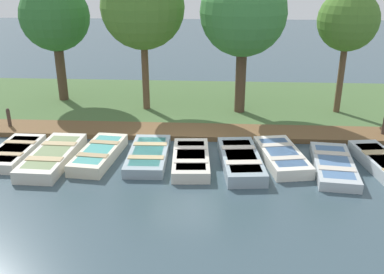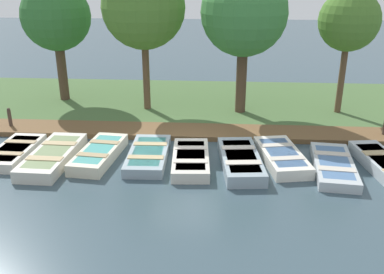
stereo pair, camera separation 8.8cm
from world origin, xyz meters
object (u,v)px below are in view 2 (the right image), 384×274
rowboat_1 (53,156)px  park_tree_far_left (56,17)px  rowboat_3 (148,155)px  mooring_post_near (10,119)px  park_tree_right (349,22)px  rowboat_7 (334,165)px  rowboat_2 (99,154)px  park_tree_center (244,13)px  rowboat_6 (282,157)px  rowboat_5 (240,160)px  park_tree_left (143,7)px  rowboat_0 (14,152)px  rowboat_4 (191,159)px

rowboat_1 → park_tree_far_left: (-6.52, -1.87, 3.64)m
rowboat_1 → park_tree_far_left: size_ratio=0.60×
rowboat_3 → mooring_post_near: bearing=-113.8°
park_tree_right → rowboat_7: bearing=-14.8°
rowboat_2 → park_tree_center: 7.94m
rowboat_1 → park_tree_right: bearing=119.4°
rowboat_3 → rowboat_6: (-0.10, 4.32, 0.02)m
park_tree_far_left → rowboat_5: bearing=50.8°
park_tree_right → rowboat_3: bearing=-55.2°
park_tree_right → park_tree_far_left: bearing=-95.1°
rowboat_3 → rowboat_7: bearing=84.7°
park_tree_left → rowboat_0: bearing=-35.6°
rowboat_0 → rowboat_6: size_ratio=0.89×
rowboat_2 → rowboat_3: size_ratio=1.02×
park_tree_far_left → park_tree_center: bearing=80.9°
park_tree_far_left → park_tree_right: size_ratio=1.06×
park_tree_center → rowboat_5: bearing=-2.0°
rowboat_2 → rowboat_4: size_ratio=1.05×
rowboat_0 → rowboat_5: rowboat_5 is taller
rowboat_5 → rowboat_6: rowboat_5 is taller
rowboat_2 → rowboat_4: bearing=92.3°
rowboat_6 → rowboat_2: bearing=-98.4°
park_tree_left → park_tree_center: park_tree_left is taller
rowboat_5 → park_tree_far_left: (-6.45, -7.90, 3.64)m
rowboat_2 → rowboat_1: bearing=-72.6°
rowboat_3 → park_tree_left: bearing=-171.8°
park_tree_center → mooring_post_near: bearing=-74.4°
rowboat_4 → park_tree_left: size_ratio=0.46×
rowboat_3 → mooring_post_near: (-2.37, -5.73, 0.28)m
park_tree_center → rowboat_3: bearing=-33.1°
rowboat_7 → park_tree_far_left: bearing=-115.2°
rowboat_1 → rowboat_0: bearing=-100.6°
park_tree_center → rowboat_1: bearing=-49.9°
park_tree_left → rowboat_5: bearing=35.8°
rowboat_0 → rowboat_6: 8.80m
rowboat_2 → mooring_post_near: (-2.45, -4.12, 0.25)m
rowboat_6 → park_tree_center: size_ratio=0.50×
rowboat_3 → park_tree_left: size_ratio=0.48×
rowboat_7 → park_tree_left: 9.59m
rowboat_6 → mooring_post_near: (-2.27, -10.05, 0.26)m
rowboat_0 → park_tree_center: 9.93m
rowboat_0 → mooring_post_near: mooring_post_near is taller
park_tree_right → rowboat_4: bearing=-47.9°
rowboat_3 → park_tree_left: park_tree_left is taller
rowboat_2 → rowboat_5: 4.60m
rowboat_0 → park_tree_far_left: park_tree_far_left is taller
rowboat_5 → rowboat_6: 1.39m
rowboat_7 → park_tree_far_left: 13.14m
rowboat_7 → mooring_post_near: size_ratio=3.47×
mooring_post_near → park_tree_center: (-2.49, 8.90, 3.73)m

